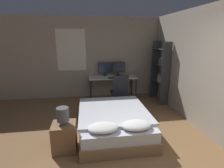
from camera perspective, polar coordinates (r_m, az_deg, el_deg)
The scene contains 12 objects.
wall_back at distance 6.08m, azimuth -1.68°, elevation 8.59°, with size 12.00×0.08×2.70m.
wall_side_right at distance 4.50m, azimuth 25.84°, elevation 4.71°, with size 0.06×12.00×2.70m.
bed at distance 3.93m, azimuth 0.59°, elevation -12.10°, with size 1.50×1.91×0.56m.
nightstand at distance 3.47m, azimuth -15.23°, elevation -16.35°, with size 0.43×0.42×0.53m.
bedside_lamp at distance 3.26m, azimuth -15.78°, elevation -9.57°, with size 0.22×0.22×0.32m.
desk at distance 5.84m, azimuth 0.22°, elevation 1.54°, with size 1.58×0.63×0.76m.
monitor_left at distance 5.95m, azimuth -2.36°, elevation 5.16°, with size 0.45×0.16×0.45m.
monitor_right at distance 6.02m, azimuth 2.16°, elevation 5.28°, with size 0.45×0.16×0.45m.
keyboard at distance 5.61m, azimuth 0.55°, elevation 2.02°, with size 0.35×0.13×0.02m.
computer_mouse at distance 5.66m, azimuth 3.23°, elevation 2.19°, with size 0.07×0.05×0.04m.
office_chair at distance 5.20m, azimuth 2.50°, elevation -3.30°, with size 0.52×0.52×1.00m.
bookshelf at distance 5.70m, azimuth 15.83°, elevation 4.39°, with size 0.28×0.82×1.92m.
Camera 1 is at (-0.74, -2.16, 2.05)m, focal length 28.00 mm.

